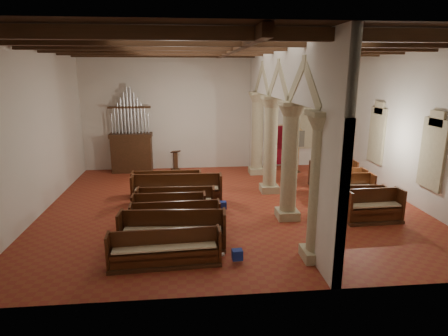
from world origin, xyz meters
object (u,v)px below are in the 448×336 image
pipe_organ (132,145)px  aisle_pew_0 (373,211)px  lectern (175,162)px  processional_banner (298,157)px  nave_pew_0 (165,254)px

pipe_organ → aisle_pew_0: size_ratio=2.23×
lectern → aisle_pew_0: size_ratio=0.56×
lectern → aisle_pew_0: (6.95, -7.58, -0.07)m
pipe_organ → aisle_pew_0: 11.93m
processional_banner → nave_pew_0: bearing=-127.7°
nave_pew_0 → lectern: bearing=87.1°
processional_banner → aisle_pew_0: processional_banner is taller
processional_banner → nave_pew_0: processional_banner is taller
nave_pew_0 → pipe_organ: bearing=99.6°
pipe_organ → processional_banner: bearing=-6.4°
nave_pew_0 → aisle_pew_0: (6.95, 2.36, 0.07)m
pipe_organ → aisle_pew_0: bearing=-39.7°
pipe_organ → lectern: pipe_organ is taller
processional_banner → nave_pew_0: 10.97m
pipe_organ → nave_pew_0: 10.24m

